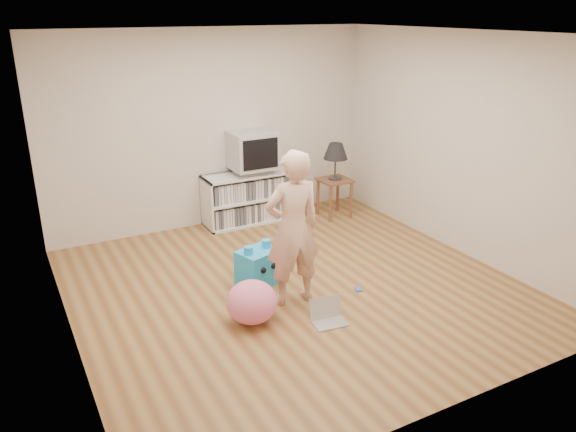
# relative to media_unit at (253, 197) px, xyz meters

# --- Properties ---
(ground) EXTENTS (4.50, 4.50, 0.00)m
(ground) POSITION_rel_media_unit_xyz_m (-0.46, -2.04, -0.35)
(ground) COLOR brown
(ground) RESTS_ON ground
(walls) EXTENTS (4.52, 4.52, 2.60)m
(walls) POSITION_rel_media_unit_xyz_m (-0.46, -2.04, 0.95)
(walls) COLOR beige
(walls) RESTS_ON ground
(ceiling) EXTENTS (4.50, 4.50, 0.01)m
(ceiling) POSITION_rel_media_unit_xyz_m (-0.46, -2.04, 2.25)
(ceiling) COLOR white
(ceiling) RESTS_ON walls
(media_unit) EXTENTS (1.40, 0.45, 0.70)m
(media_unit) POSITION_rel_media_unit_xyz_m (0.00, 0.00, 0.00)
(media_unit) COLOR white
(media_unit) RESTS_ON ground
(dvd_deck) EXTENTS (0.45, 0.35, 0.07)m
(dvd_deck) POSITION_rel_media_unit_xyz_m (-0.00, -0.02, 0.39)
(dvd_deck) COLOR gray
(dvd_deck) RESTS_ON media_unit
(crt_tv) EXTENTS (0.60, 0.53, 0.50)m
(crt_tv) POSITION_rel_media_unit_xyz_m (-0.00, -0.02, 0.67)
(crt_tv) COLOR #ABABB0
(crt_tv) RESTS_ON dvd_deck
(side_table) EXTENTS (0.42, 0.42, 0.55)m
(side_table) POSITION_rel_media_unit_xyz_m (1.10, -0.39, 0.07)
(side_table) COLOR brown
(side_table) RESTS_ON ground
(table_lamp) EXTENTS (0.34, 0.34, 0.52)m
(table_lamp) POSITION_rel_media_unit_xyz_m (1.10, -0.39, 0.59)
(table_lamp) COLOR #333333
(table_lamp) RESTS_ON side_table
(person) EXTENTS (0.61, 0.42, 1.59)m
(person) POSITION_rel_media_unit_xyz_m (-0.62, -2.29, 0.44)
(person) COLOR beige
(person) RESTS_ON ground
(laptop) EXTENTS (0.35, 0.29, 0.22)m
(laptop) POSITION_rel_media_unit_xyz_m (-0.52, -2.80, -0.29)
(laptop) COLOR silver
(laptop) RESTS_ON ground
(playing_cards) EXTENTS (0.09, 0.11, 0.02)m
(playing_cards) POSITION_rel_media_unit_xyz_m (0.10, -2.43, -0.34)
(playing_cards) COLOR #495FC3
(playing_cards) RESTS_ON ground
(plush_blue) EXTENTS (0.49, 0.43, 0.47)m
(plush_blue) POSITION_rel_media_unit_xyz_m (-0.77, -1.78, -0.15)
(plush_blue) COLOR #20A9FF
(plush_blue) RESTS_ON ground
(plush_pink) EXTENTS (0.61, 0.61, 0.41)m
(plush_pink) POSITION_rel_media_unit_xyz_m (-1.16, -2.46, -0.14)
(plush_pink) COLOR pink
(plush_pink) RESTS_ON ground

